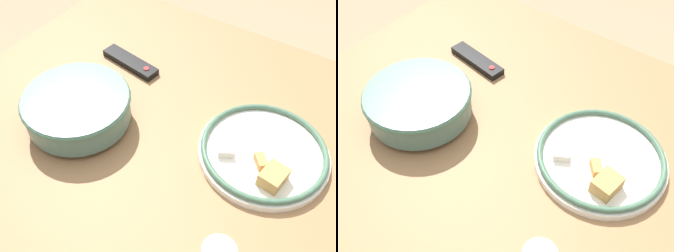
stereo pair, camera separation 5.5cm
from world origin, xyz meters
TOP-DOWN VIEW (x-y plane):
  - dining_table at (0.00, 0.00)m, footprint 1.28×1.06m
  - noodle_bowl at (-0.24, -0.08)m, footprint 0.27×0.27m
  - food_plate at (0.20, 0.07)m, footprint 0.31×0.31m
  - tv_remote at (-0.27, 0.17)m, footprint 0.19×0.07m

SIDE VIEW (x-z plane):
  - dining_table at x=0.00m, z-range 0.28..0.99m
  - tv_remote at x=-0.27m, z-range 0.71..0.73m
  - food_plate at x=0.20m, z-range 0.70..0.75m
  - noodle_bowl at x=-0.24m, z-range 0.72..0.80m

